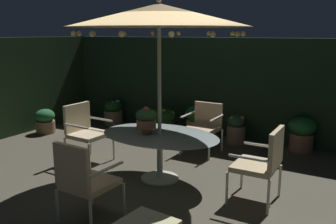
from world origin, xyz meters
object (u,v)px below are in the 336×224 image
Objects in this scene: potted_plant_right_near at (302,133)px; potted_plant_back_right at (163,120)px; potted_plant_back_center at (236,129)px; patio_chair_east at (263,160)px; patio_chair_north at (84,128)px; potted_plant_left_near at (45,121)px; patio_chair_southeast at (204,124)px; centerpiece_planter at (146,118)px; potted_plant_left_far at (113,112)px; potted_plant_right_far at (198,120)px; patio_umbrella at (159,16)px; patio_dining_table at (160,141)px; patio_chair_northeast at (83,178)px.

potted_plant_right_near reaches higher than potted_plant_back_right.
patio_chair_east is at bearing -62.68° from potted_plant_back_center.
potted_plant_right_near is at bearing 38.06° from patio_chair_north.
potted_plant_right_near is 1.22× the size of potted_plant_left_near.
patio_chair_north is 1.69× the size of potted_plant_back_center.
patio_chair_east is 1.11× the size of patio_chair_southeast.
patio_chair_north reaches higher than potted_plant_back_right.
centerpiece_planter is 0.69× the size of potted_plant_left_far.
potted_plant_right_near reaches higher than potted_plant_left_near.
potted_plant_back_center is at bearing -171.72° from potted_plant_right_near.
patio_chair_southeast is 1.03m from potted_plant_right_far.
potted_plant_back_center is 1.00× the size of potted_plant_back_right.
potted_plant_right_far is at bearing 98.08° from centerpiece_planter.
potted_plant_right_near is at bearing 6.47° from potted_plant_back_right.
patio_chair_southeast is at bearing -26.68° from potted_plant_back_right.
patio_chair_southeast is at bearing -148.42° from potted_plant_right_near.
patio_umbrella is at bearing -59.97° from potted_plant_back_right.
patio_umbrella is 3.68m from potted_plant_right_near.
centerpiece_planter is (-0.18, -0.09, -1.50)m from patio_umbrella.
patio_umbrella is at bearing -179.26° from patio_chair_east.
patio_umbrella is 1.51m from centerpiece_planter.
potted_plant_left_far is at bearing -177.85° from potted_plant_right_near.
potted_plant_right_near is 2.91m from potted_plant_back_right.
potted_plant_right_far reaches higher than potted_plant_left_near.
centerpiece_planter is at bearing -43.28° from potted_plant_left_far.
potted_plant_back_center is (0.37, 2.38, -0.31)m from patio_dining_table.
patio_dining_table is at bearing -77.56° from potted_plant_right_far.
patio_chair_northeast is at bearing -85.79° from centerpiece_planter.
potted_plant_back_center is (1.95, 2.32, -0.29)m from patio_chair_north.
potted_plant_left_far is 0.87× the size of potted_plant_right_far.
potted_plant_back_right is (2.36, 1.25, 0.05)m from potted_plant_left_near.
potted_plant_left_near is 0.91× the size of potted_plant_back_right.
patio_chair_north is at bearing 132.60° from patio_chair_northeast.
potted_plant_left_far is at bearing 117.90° from patio_chair_north.
patio_umbrella reaches higher than centerpiece_planter.
potted_plant_left_far is 1.01× the size of potted_plant_back_center.
potted_plant_back_center is at bearing 83.76° from patio_chair_northeast.
potted_plant_right_far is (-0.90, 0.05, 0.07)m from potted_plant_back_center.
patio_chair_southeast is at bearing -57.37° from potted_plant_right_far.
patio_chair_southeast is at bearing 43.57° from patio_chair_north.
potted_plant_back_right is (0.29, 2.17, -0.27)m from patio_chair_north.
patio_chair_north is at bearing 173.71° from centerpiece_planter.
patio_chair_southeast is 0.91m from potted_plant_back_center.
potted_plant_back_center is (-1.22, 2.36, -0.30)m from patio_chair_east.
potted_plant_right_near is at bearing 56.07° from centerpiece_planter.
potted_plant_right_near is at bearing 57.89° from patio_umbrella.
potted_plant_back_center is (0.54, 2.47, -0.67)m from centerpiece_planter.
patio_umbrella is 4.51× the size of potted_plant_back_center.
centerpiece_planter is at bearing -102.40° from potted_plant_back_center.
patio_chair_southeast reaches higher than potted_plant_right_far.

